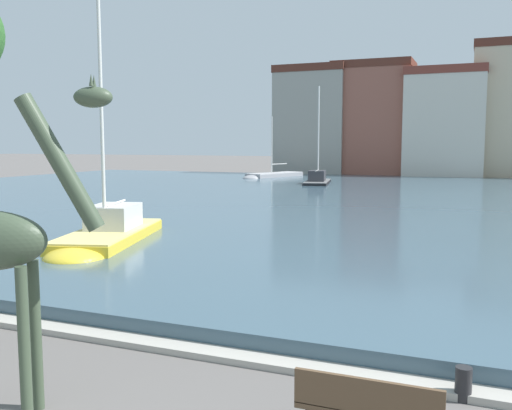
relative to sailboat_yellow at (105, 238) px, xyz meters
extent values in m
cube|color=#3D5666|center=(7.38, 18.28, -0.36)|extent=(78.05, 49.58, 0.40)
cube|color=#ADA89E|center=(7.38, -6.76, -0.50)|extent=(78.05, 0.50, 0.12)
cylinder|color=#3D4C38|center=(5.95, -9.42, 0.51)|extent=(0.16, 0.16, 2.13)
cylinder|color=#3D4C38|center=(6.11, -9.79, 0.51)|extent=(0.16, 0.16, 2.13)
cylinder|color=#3D4C38|center=(6.49, -9.41, 2.90)|extent=(1.12, 0.65, 1.82)
ellipsoid|color=#3D4C38|center=(6.91, -9.24, 3.75)|extent=(0.57, 0.45, 0.27)
cone|color=#3D4C38|center=(6.88, -9.18, 3.97)|extent=(0.06, 0.06, 0.16)
cone|color=#3D4C38|center=(6.93, -9.30, 3.97)|extent=(0.06, 0.06, 0.16)
cube|color=gold|center=(-0.12, 0.42, -0.19)|extent=(3.64, 6.23, 0.73)
ellipsoid|color=gold|center=(0.67, -2.26, -0.19)|extent=(2.36, 2.50, 0.69)
cube|color=#DFCD77|center=(-0.12, 0.42, 0.20)|extent=(3.57, 6.10, 0.06)
cube|color=silver|center=(-0.25, 0.84, 0.62)|extent=(1.96, 2.38, 0.79)
cylinder|color=silver|center=(0.00, -0.01, 4.65)|extent=(0.12, 0.12, 8.95)
cylinder|color=silver|center=(-0.29, 0.98, 1.07)|extent=(0.66, 2.00, 0.08)
cube|color=black|center=(-1.01, 29.54, -0.27)|extent=(2.91, 6.19, 0.57)
ellipsoid|color=black|center=(-1.53, 32.32, -0.27)|extent=(2.01, 2.35, 0.54)
cube|color=slate|center=(-1.01, 29.54, 0.04)|extent=(2.85, 6.07, 0.06)
cube|color=#333338|center=(-0.93, 29.10, 0.50)|extent=(1.65, 2.29, 0.86)
cylinder|color=silver|center=(-1.09, 29.98, 3.92)|extent=(0.12, 0.12, 7.80)
cylinder|color=silver|center=(-0.90, 28.96, 0.91)|extent=(0.47, 2.06, 0.08)
cube|color=#939399|center=(-7.46, 36.95, -0.18)|extent=(4.10, 6.96, 0.75)
ellipsoid|color=#939399|center=(-8.54, 33.96, -0.18)|extent=(2.44, 2.80, 0.71)
cube|color=#B1B1B5|center=(-7.46, 36.95, 0.22)|extent=(4.02, 6.82, 0.06)
cylinder|color=silver|center=(-7.63, 36.48, 2.98)|extent=(0.12, 0.12, 5.59)
cylinder|color=silver|center=(-7.23, 37.58, 1.09)|extent=(0.87, 2.23, 0.08)
cylinder|color=#232326|center=(11.48, -6.91, -0.31)|extent=(0.24, 0.24, 0.50)
cube|color=brown|center=(10.43, -8.62, -0.11)|extent=(1.80, 0.44, 0.08)
cube|color=brown|center=(10.43, -8.81, 0.14)|extent=(1.80, 0.06, 0.44)
cube|color=gray|center=(-6.08, 45.71, 5.10)|extent=(7.79, 5.90, 11.32)
cube|color=#51281E|center=(-6.08, 45.71, 11.16)|extent=(7.94, 6.02, 0.80)
cube|color=#8E5142|center=(0.47, 45.91, 5.19)|extent=(8.14, 5.53, 11.49)
cube|color=#51281E|center=(0.47, 45.91, 11.33)|extent=(8.30, 5.64, 0.80)
cube|color=beige|center=(7.88, 45.36, 4.65)|extent=(7.68, 6.05, 10.42)
cube|color=brown|center=(7.88, 45.36, 10.27)|extent=(7.83, 6.17, 0.80)
camera|label=1|loc=(11.61, -15.25, 3.16)|focal=39.32mm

